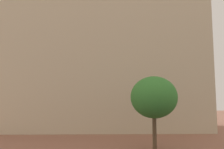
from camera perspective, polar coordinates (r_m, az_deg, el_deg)
name	(u,v)px	position (r m, az deg, el deg)	size (l,w,h in m)	color
landmark_building	(99,42)	(30.34, -3.23, 8.22)	(24.99, 12.34, 34.80)	beige
tree_curb_far	(154,97)	(16.61, 10.41, -5.64)	(3.32, 3.32, 5.16)	brown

